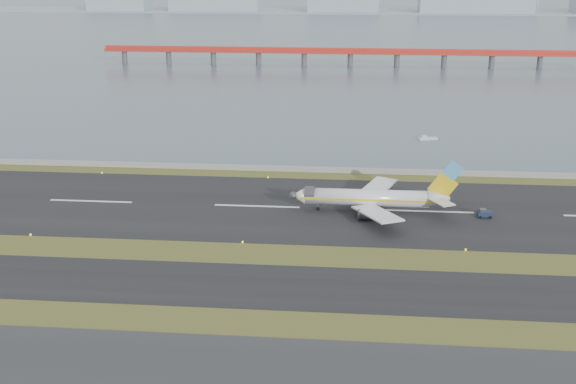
% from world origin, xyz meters
% --- Properties ---
extents(ground, '(1000.00, 1000.00, 0.00)m').
position_xyz_m(ground, '(0.00, 0.00, 0.00)').
color(ground, '#374217').
rests_on(ground, ground).
extents(taxiway_strip, '(1000.00, 18.00, 0.10)m').
position_xyz_m(taxiway_strip, '(0.00, -12.00, 0.05)').
color(taxiway_strip, black).
rests_on(taxiway_strip, ground).
extents(runway_strip, '(1000.00, 45.00, 0.10)m').
position_xyz_m(runway_strip, '(0.00, 30.00, 0.05)').
color(runway_strip, black).
rests_on(runway_strip, ground).
extents(seawall, '(1000.00, 2.50, 1.00)m').
position_xyz_m(seawall, '(0.00, 60.00, 0.50)').
color(seawall, gray).
rests_on(seawall, ground).
extents(bay_water, '(1400.00, 800.00, 1.30)m').
position_xyz_m(bay_water, '(0.00, 460.00, 0.00)').
color(bay_water, '#414F5D').
rests_on(bay_water, ground).
extents(red_pier, '(260.00, 5.00, 10.20)m').
position_xyz_m(red_pier, '(20.00, 250.00, 7.28)').
color(red_pier, red).
rests_on(red_pier, ground).
extents(far_shoreline, '(1400.00, 80.00, 60.50)m').
position_xyz_m(far_shoreline, '(13.62, 620.00, 6.07)').
color(far_shoreline, '#8E9CA8').
rests_on(far_shoreline, ground).
extents(airliner, '(38.52, 32.89, 12.80)m').
position_xyz_m(airliner, '(26.94, 28.54, 3.46)').
color(airliner, white).
rests_on(airliner, ground).
extents(pushback_tug, '(3.31, 2.13, 2.03)m').
position_xyz_m(pushback_tug, '(51.79, 27.24, 0.98)').
color(pushback_tug, '#16213E').
rests_on(pushback_tug, ground).
extents(workboat_near, '(6.29, 3.34, 1.46)m').
position_xyz_m(workboat_near, '(45.69, 97.77, 0.46)').
color(workboat_near, silver).
rests_on(workboat_near, ground).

